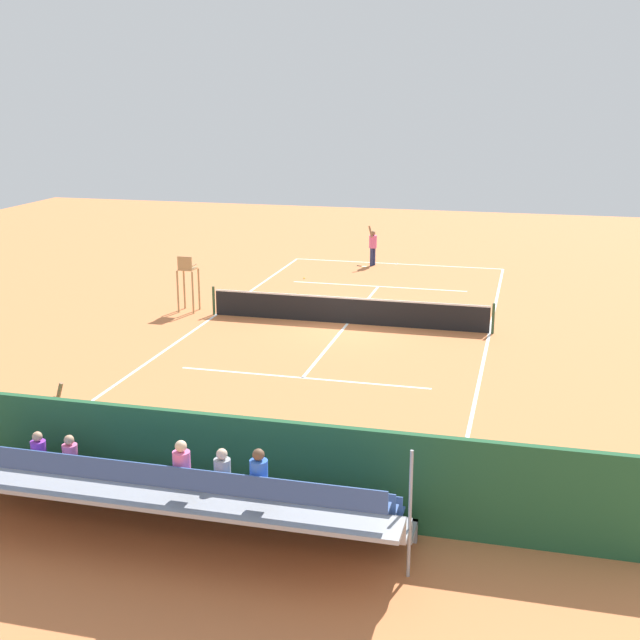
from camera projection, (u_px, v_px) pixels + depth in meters
name	position (u px, v px, depth m)	size (l,w,h in m)	color
ground_plane	(348.00, 324.00, 29.93)	(60.00, 60.00, 0.00)	#D17542
court_line_markings	(348.00, 323.00, 29.97)	(10.10, 22.20, 0.01)	white
tennis_net	(348.00, 310.00, 29.80)	(10.30, 0.10, 1.07)	black
backdrop_wall	(196.00, 459.00, 16.59)	(18.00, 0.16, 2.00)	#235633
bleacher_stand	(162.00, 493.00, 15.35)	(9.06, 2.40, 2.48)	#9EA0A5
umpire_chair	(187.00, 277.00, 31.25)	(0.67, 0.67, 2.14)	#A88456
courtside_bench	(298.00, 474.00, 16.93)	(1.80, 0.40, 0.93)	#234C2D
equipment_bag	(222.00, 485.00, 17.30)	(0.90, 0.36, 0.36)	#B22D2D
tennis_player	(373.00, 244.00, 39.57)	(0.47, 0.55, 1.93)	navy
tennis_racket	(364.00, 266.00, 39.54)	(0.59, 0.39, 0.03)	black
tennis_ball_near	(304.00, 278.00, 37.02)	(0.07, 0.07, 0.07)	#CCDB33
line_judge	(56.00, 425.00, 18.26)	(0.37, 0.53, 1.93)	#232328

